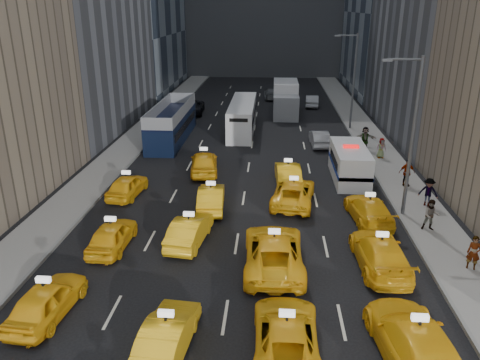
# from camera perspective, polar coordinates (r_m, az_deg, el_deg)

# --- Properties ---
(ground) EXTENTS (160.00, 160.00, 0.00)m
(ground) POSITION_cam_1_polar(r_m,az_deg,el_deg) (17.49, -2.50, -20.25)
(ground) COLOR black
(ground) RESTS_ON ground
(sidewalk_west) EXTENTS (3.00, 90.00, 0.15)m
(sidewalk_west) POSITION_cam_1_polar(r_m,az_deg,el_deg) (41.59, -13.23, 4.21)
(sidewalk_west) COLOR gray
(sidewalk_west) RESTS_ON ground
(sidewalk_east) EXTENTS (3.00, 90.00, 0.15)m
(sidewalk_east) POSITION_cam_1_polar(r_m,az_deg,el_deg) (40.77, 16.35, 3.58)
(sidewalk_east) COLOR gray
(sidewalk_east) RESTS_ON ground
(curb_west) EXTENTS (0.15, 90.00, 0.18)m
(curb_west) POSITION_cam_1_polar(r_m,az_deg,el_deg) (41.19, -11.30, 4.22)
(curb_west) COLOR slate
(curb_west) RESTS_ON ground
(curb_east) EXTENTS (0.15, 90.00, 0.18)m
(curb_east) POSITION_cam_1_polar(r_m,az_deg,el_deg) (40.47, 14.35, 3.68)
(curb_east) COLOR slate
(curb_east) RESTS_ON ground
(streetlight_near) EXTENTS (2.15, 0.22, 9.00)m
(streetlight_near) POSITION_cam_1_polar(r_m,az_deg,el_deg) (27.04, 20.11, 5.40)
(streetlight_near) COLOR #595B60
(streetlight_near) RESTS_ON ground
(streetlight_far) EXTENTS (2.15, 0.22, 9.00)m
(streetlight_far) POSITION_cam_1_polar(r_m,az_deg,el_deg) (46.22, 13.58, 11.95)
(streetlight_far) COLOR #595B60
(streetlight_far) RESTS_ON ground
(taxi_4) EXTENTS (2.05, 4.29, 1.41)m
(taxi_4) POSITION_cam_1_polar(r_m,az_deg,el_deg) (20.13, -22.49, -13.39)
(taxi_4) COLOR yellow
(taxi_4) RESTS_ON ground
(taxi_5) EXTENTS (1.82, 4.24, 1.36)m
(taxi_5) POSITION_cam_1_polar(r_m,az_deg,el_deg) (17.29, -8.85, -18.16)
(taxi_5) COLOR yellow
(taxi_5) RESTS_ON ground
(taxi_6) EXTENTS (2.30, 4.93, 1.37)m
(taxi_6) POSITION_cam_1_polar(r_m,az_deg,el_deg) (17.17, 5.65, -18.29)
(taxi_6) COLOR yellow
(taxi_6) RESTS_ON ground
(taxi_7) EXTENTS (2.87, 5.85, 1.64)m
(taxi_7) POSITION_cam_1_polar(r_m,az_deg,el_deg) (17.57, 20.64, -18.14)
(taxi_7) COLOR yellow
(taxi_7) RESTS_ON ground
(taxi_8) EXTENTS (1.73, 4.06, 1.37)m
(taxi_8) POSITION_cam_1_polar(r_m,az_deg,el_deg) (24.24, -15.33, -6.52)
(taxi_8) COLOR yellow
(taxi_8) RESTS_ON ground
(taxi_9) EXTENTS (1.99, 4.36, 1.39)m
(taxi_9) POSITION_cam_1_polar(r_m,az_deg,el_deg) (24.00, -6.18, -6.12)
(taxi_9) COLOR yellow
(taxi_9) RESTS_ON ground
(taxi_10) EXTENTS (2.80, 5.83, 1.60)m
(taxi_10) POSITION_cam_1_polar(r_m,az_deg,el_deg) (21.80, 4.15, -8.65)
(taxi_10) COLOR yellow
(taxi_10) RESTS_ON ground
(taxi_11) EXTENTS (2.31, 5.24, 1.50)m
(taxi_11) POSITION_cam_1_polar(r_m,az_deg,el_deg) (22.64, 16.72, -8.53)
(taxi_11) COLOR yellow
(taxi_11) RESTS_ON ground
(taxi_12) EXTENTS (2.00, 4.15, 1.37)m
(taxi_12) POSITION_cam_1_polar(r_m,az_deg,el_deg) (30.43, -13.58, -0.69)
(taxi_12) COLOR yellow
(taxi_12) RESTS_ON ground
(taxi_13) EXTENTS (1.78, 4.32, 1.39)m
(taxi_13) POSITION_cam_1_polar(r_m,az_deg,el_deg) (27.81, -3.53, -2.15)
(taxi_13) COLOR yellow
(taxi_13) RESTS_ON ground
(taxi_14) EXTENTS (3.03, 5.39, 1.42)m
(taxi_14) POSITION_cam_1_polar(r_m,az_deg,el_deg) (28.65, 6.52, -1.51)
(taxi_14) COLOR yellow
(taxi_14) RESTS_ON ground
(taxi_15) EXTENTS (2.44, 4.90, 1.37)m
(taxi_15) POSITION_cam_1_polar(r_m,az_deg,el_deg) (27.19, 15.43, -3.47)
(taxi_15) COLOR yellow
(taxi_15) RESTS_ON ground
(taxi_16) EXTENTS (2.46, 4.88, 1.60)m
(taxi_16) POSITION_cam_1_polar(r_m,az_deg,el_deg) (33.72, -4.41, 2.16)
(taxi_16) COLOR yellow
(taxi_16) RESTS_ON ground
(taxi_17) EXTENTS (1.79, 4.54, 1.47)m
(taxi_17) POSITION_cam_1_polar(r_m,az_deg,el_deg) (31.71, 5.84, 0.78)
(taxi_17) COLOR yellow
(taxi_17) RESTS_ON ground
(nypd_van) EXTENTS (2.30, 5.74, 2.45)m
(nypd_van) POSITION_cam_1_polar(r_m,az_deg,el_deg) (33.20, 13.20, 1.93)
(nypd_van) COLOR white
(nypd_van) RESTS_ON ground
(double_decker) EXTENTS (3.49, 11.17, 3.20)m
(double_decker) POSITION_cam_1_polar(r_m,az_deg,el_deg) (42.48, -8.31, 6.99)
(double_decker) COLOR black
(double_decker) RESTS_ON ground
(city_bus) EXTENTS (3.02, 10.90, 2.78)m
(city_bus) POSITION_cam_1_polar(r_m,az_deg,el_deg) (45.16, 0.31, 7.74)
(city_bus) COLOR silver
(city_bus) RESTS_ON ground
(box_truck) EXTENTS (2.66, 7.68, 3.51)m
(box_truck) POSITION_cam_1_polar(r_m,az_deg,el_deg) (52.30, 5.57, 9.83)
(box_truck) COLOR silver
(box_truck) RESTS_ON ground
(misc_car_0) EXTENTS (1.57, 4.09, 1.33)m
(misc_car_0) POSITION_cam_1_polar(r_m,az_deg,el_deg) (40.91, 9.66, 5.05)
(misc_car_0) COLOR #A4A6AC
(misc_car_0) RESTS_ON ground
(misc_car_1) EXTENTS (2.88, 5.72, 1.55)m
(misc_car_1) POSITION_cam_1_polar(r_m,az_deg,el_deg) (53.08, -5.92, 8.92)
(misc_car_1) COLOR black
(misc_car_1) RESTS_ON ground
(misc_car_2) EXTENTS (2.13, 4.70, 1.34)m
(misc_car_2) POSITION_cam_1_polar(r_m,az_deg,el_deg) (61.30, 3.88, 10.45)
(misc_car_2) COLOR slate
(misc_car_2) RESTS_ON ground
(misc_car_3) EXTENTS (2.11, 4.14, 1.35)m
(misc_car_3) POSITION_cam_1_polar(r_m,az_deg,el_deg) (56.74, 0.80, 9.68)
(misc_car_3) COLOR black
(misc_car_3) RESTS_ON ground
(misc_car_4) EXTENTS (1.71, 4.26, 1.38)m
(misc_car_4) POSITION_cam_1_polar(r_m,az_deg,el_deg) (57.01, 8.76, 9.51)
(misc_car_4) COLOR #A3A5AA
(misc_car_4) RESTS_ON ground
(pedestrian_0) EXTENTS (0.69, 0.57, 1.61)m
(pedestrian_0) POSITION_cam_1_polar(r_m,az_deg,el_deg) (23.77, 26.61, -7.93)
(pedestrian_0) COLOR gray
(pedestrian_0) RESTS_ON sidewalk_east
(pedestrian_1) EXTENTS (0.89, 0.57, 1.71)m
(pedestrian_1) POSITION_cam_1_polar(r_m,az_deg,el_deg) (26.75, 22.27, -3.98)
(pedestrian_1) COLOR gray
(pedestrian_1) RESTS_ON sidewalk_east
(pedestrian_2) EXTENTS (1.21, 0.84, 1.73)m
(pedestrian_2) POSITION_cam_1_polar(r_m,az_deg,el_deg) (29.89, 21.98, -1.37)
(pedestrian_2) COLOR gray
(pedestrian_2) RESTS_ON sidewalk_east
(pedestrian_3) EXTENTS (1.15, 0.66, 1.84)m
(pedestrian_3) POSITION_cam_1_polar(r_m,az_deg,el_deg) (32.66, 19.66, 0.87)
(pedestrian_3) COLOR gray
(pedestrian_3) RESTS_ON sidewalk_east
(pedestrian_4) EXTENTS (0.82, 0.52, 1.58)m
(pedestrian_4) POSITION_cam_1_polar(r_m,az_deg,el_deg) (38.20, 16.84, 3.76)
(pedestrian_4) COLOR gray
(pedestrian_4) RESTS_ON sidewalk_east
(pedestrian_5) EXTENTS (1.78, 0.55, 1.91)m
(pedestrian_5) POSITION_cam_1_polar(r_m,az_deg,el_deg) (39.99, 14.99, 4.93)
(pedestrian_5) COLOR gray
(pedestrian_5) RESTS_ON sidewalk_east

